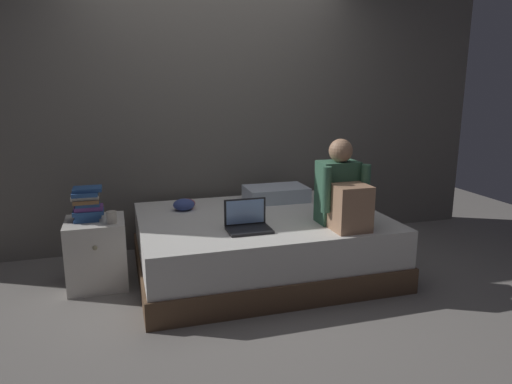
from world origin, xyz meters
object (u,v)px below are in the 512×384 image
book_stack (87,204)px  clothes_pile (185,204)px  nightstand (97,253)px  bed (261,244)px  person_sitting (343,193)px  pillow (276,194)px  mug (112,217)px  laptop (247,222)px

book_stack → clothes_pile: 0.82m
nightstand → book_stack: (-0.04, -0.00, 0.39)m
bed → person_sitting: (0.51, -0.43, 0.50)m
person_sitting → clothes_pile: person_sitting is taller
bed → pillow: (0.28, 0.45, 0.31)m
pillow → mug: same height
book_stack → laptop: bearing=-21.3°
clothes_pile → laptop: bearing=-62.3°
mug → nightstand: bearing=137.3°
nightstand → clothes_pile: 0.82m
book_stack → clothes_pile: (0.77, 0.25, -0.12)m
bed → nightstand: (-1.30, 0.11, 0.02)m
person_sitting → book_stack: size_ratio=2.54×
laptop → pillow: (0.49, 0.78, 0.01)m
nightstand → book_stack: bearing=-179.4°
person_sitting → pillow: size_ratio=1.17×
nightstand → laptop: bearing=-22.1°
person_sitting → mug: person_sitting is taller
laptop → clothes_pile: 0.78m
laptop → mug: laptop is taller
pillow → mug: size_ratio=6.22×
person_sitting → clothes_pile: 1.36m
pillow → laptop: bearing=-122.3°
laptop → clothes_pile: laptop is taller
bed → pillow: pillow is taller
person_sitting → mug: bearing=165.9°
person_sitting → book_stack: 1.93m
book_stack → mug: 0.23m
nightstand → pillow: pillow is taller
person_sitting → pillow: (-0.23, 0.88, -0.19)m
nightstand → person_sitting: (1.81, -0.54, 0.47)m
person_sitting → book_stack: person_sitting is taller
laptop → pillow: laptop is taller
bed → mug: mug is taller
nightstand → mug: mug is taller
nightstand → person_sitting: bearing=-16.7°
pillow → book_stack: book_stack is taller
nightstand → bed: bearing=-5.0°
bed → mug: size_ratio=22.22×
person_sitting → pillow: bearing=104.4°
bed → mug: (-1.17, -0.01, 0.33)m
pillow → mug: 1.52m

